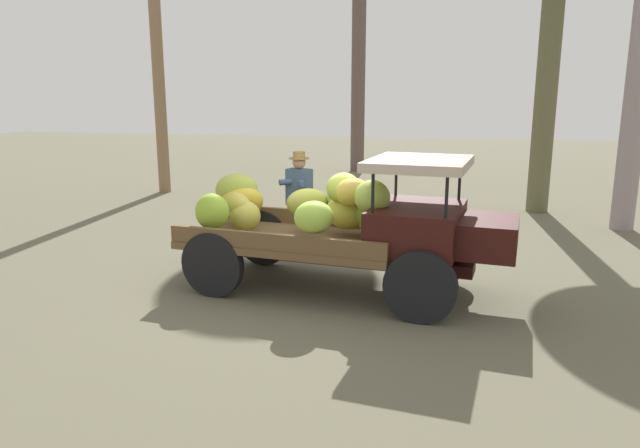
% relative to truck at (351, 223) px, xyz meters
% --- Properties ---
extents(ground_plane, '(60.00, 60.00, 0.00)m').
position_rel_truck_xyz_m(ground_plane, '(-0.28, 0.19, -0.96)').
color(ground_plane, '#635F4A').
extents(truck, '(4.58, 2.18, 1.88)m').
position_rel_truck_xyz_m(truck, '(0.00, 0.00, 0.00)').
color(truck, black).
rests_on(truck, ground).
extents(farmer, '(0.54, 0.50, 1.76)m').
position_rel_truck_xyz_m(farmer, '(-1.17, 1.65, 0.04)').
color(farmer, '#473C51').
rests_on(farmer, ground).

